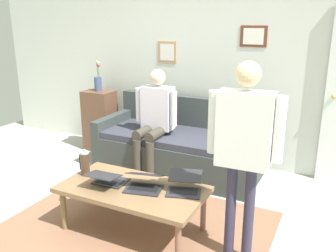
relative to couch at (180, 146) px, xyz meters
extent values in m
plane|color=#ADACA4|center=(-0.20, 1.64, -0.30)|extent=(7.68, 7.68, 0.00)
cube|color=#895F46|center=(-0.20, 1.55, -0.30)|extent=(2.35, 2.01, 0.01)
cube|color=silver|center=(-0.20, -0.56, 1.05)|extent=(7.04, 0.10, 2.70)
cube|color=brown|center=(-0.72, -0.51, 1.34)|extent=(0.32, 0.02, 0.25)
cube|color=white|center=(-0.72, -0.50, 1.34)|extent=(0.24, 0.00, 0.19)
cube|color=tan|center=(0.43, -0.51, 1.11)|extent=(0.27, 0.02, 0.29)
cube|color=silver|center=(0.43, -0.50, 1.11)|extent=(0.20, 0.00, 0.22)
sphere|color=tan|center=(-1.67, -0.43, 0.72)|extent=(0.06, 0.06, 0.06)
cube|color=#363D3C|center=(0.00, 0.04, -0.09)|extent=(2.00, 0.90, 0.42)
cube|color=#363844|center=(0.00, 0.06, 0.16)|extent=(1.76, 0.82, 0.08)
cube|color=#363D3C|center=(0.00, -0.33, 0.35)|extent=(2.00, 0.14, 0.46)
cube|color=#363D3C|center=(-0.94, 0.04, 0.22)|extent=(0.12, 0.90, 0.20)
cube|color=#363D3C|center=(0.94, 0.04, 0.22)|extent=(0.12, 0.90, 0.20)
cube|color=olive|center=(-0.20, 1.45, 0.10)|extent=(1.28, 0.68, 0.04)
cylinder|color=#865B48|center=(-0.77, 1.72, -0.11)|extent=(0.05, 0.05, 0.38)
cylinder|color=olive|center=(0.36, 1.72, -0.11)|extent=(0.05, 0.05, 0.38)
cylinder|color=#815D4C|center=(-0.77, 1.18, -0.11)|extent=(0.05, 0.05, 0.38)
cylinder|color=#7C5E4C|center=(0.36, 1.18, -0.11)|extent=(0.05, 0.05, 0.38)
cube|color=#28282D|center=(-0.65, 1.35, 0.13)|extent=(0.33, 0.28, 0.01)
cube|color=black|center=(-0.65, 1.33, 0.13)|extent=(0.27, 0.19, 0.00)
cube|color=#28282D|center=(-0.62, 1.23, 0.23)|extent=(0.33, 0.27, 0.05)
cube|color=#2C2034|center=(-0.62, 1.23, 0.23)|extent=(0.30, 0.24, 0.04)
cube|color=#28282D|center=(0.03, 1.44, 0.13)|extent=(0.30, 0.24, 0.01)
cube|color=black|center=(0.03, 1.46, 0.13)|extent=(0.25, 0.15, 0.00)
cube|color=#28282D|center=(0.02, 1.57, 0.24)|extent=(0.30, 0.22, 0.04)
cube|color=black|center=(0.02, 1.57, 0.24)|extent=(0.27, 0.20, 0.03)
cube|color=#28282D|center=(-0.31, 1.44, 0.13)|extent=(0.36, 0.29, 0.01)
cube|color=black|center=(-0.31, 1.43, 0.13)|extent=(0.29, 0.19, 0.00)
cube|color=#28282D|center=(-0.30, 1.37, 0.23)|extent=(0.35, 0.27, 0.08)
cube|color=#B0D7E6|center=(-0.30, 1.38, 0.23)|extent=(0.32, 0.24, 0.07)
cylinder|color=#4C3323|center=(0.33, 1.42, 0.23)|extent=(0.08, 0.08, 0.22)
cylinder|color=#B7B7BC|center=(0.33, 1.42, 0.34)|extent=(0.08, 0.08, 0.02)
sphere|color=#B2B2B7|center=(0.33, 1.42, 0.37)|extent=(0.03, 0.03, 0.03)
cube|color=black|center=(0.39, 1.42, 0.24)|extent=(0.01, 0.01, 0.15)
cube|color=brown|center=(1.35, -0.17, 0.13)|extent=(0.42, 0.32, 0.87)
cylinder|color=#414E78|center=(1.35, -0.17, 0.66)|extent=(0.10, 0.10, 0.20)
cylinder|color=#3D7038|center=(1.33, -0.16, 0.86)|extent=(0.02, 0.04, 0.20)
sphere|color=silver|center=(1.31, -0.15, 0.96)|extent=(0.04, 0.04, 0.04)
cylinder|color=#3D7038|center=(1.34, -0.15, 0.87)|extent=(0.02, 0.01, 0.22)
sphere|color=yellow|center=(1.33, -0.14, 0.98)|extent=(0.03, 0.03, 0.03)
cylinder|color=#3D7038|center=(1.35, -0.19, 0.84)|extent=(0.03, 0.01, 0.15)
sphere|color=#DB4A65|center=(1.35, -0.20, 0.92)|extent=(0.05, 0.05, 0.05)
cylinder|color=#332F45|center=(-1.23, 1.41, 0.09)|extent=(0.08, 0.08, 0.80)
cylinder|color=#332F45|center=(-1.09, 1.42, 0.09)|extent=(0.08, 0.08, 0.80)
cube|color=silver|center=(-1.16, 1.41, 0.77)|extent=(0.40, 0.19, 0.56)
cylinder|color=silver|center=(-1.40, 1.41, 0.80)|extent=(0.08, 0.08, 0.48)
cylinder|color=silver|center=(-0.92, 1.42, 0.80)|extent=(0.08, 0.08, 0.48)
sphere|color=beige|center=(-1.16, 1.41, 1.18)|extent=(0.18, 0.18, 0.18)
cylinder|color=#3F3B30|center=(0.15, 0.50, -0.05)|extent=(0.10, 0.10, 0.50)
cylinder|color=#3F3B30|center=(0.32, 0.50, -0.05)|extent=(0.10, 0.10, 0.50)
cylinder|color=#3F3B30|center=(0.15, 0.32, 0.25)|extent=(0.12, 0.40, 0.12)
cylinder|color=#3F3B30|center=(0.32, 0.32, 0.25)|extent=(0.12, 0.40, 0.12)
cube|color=silver|center=(0.23, 0.14, 0.51)|extent=(0.37, 0.20, 0.52)
cylinder|color=silver|center=(0.00, 0.19, 0.53)|extent=(0.08, 0.08, 0.42)
cylinder|color=silver|center=(0.47, 0.19, 0.53)|extent=(0.08, 0.08, 0.42)
sphere|color=beige|center=(0.23, 0.14, 0.88)|extent=(0.19, 0.19, 0.19)
camera|label=1|loc=(-1.77, 3.90, 1.54)|focal=38.67mm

